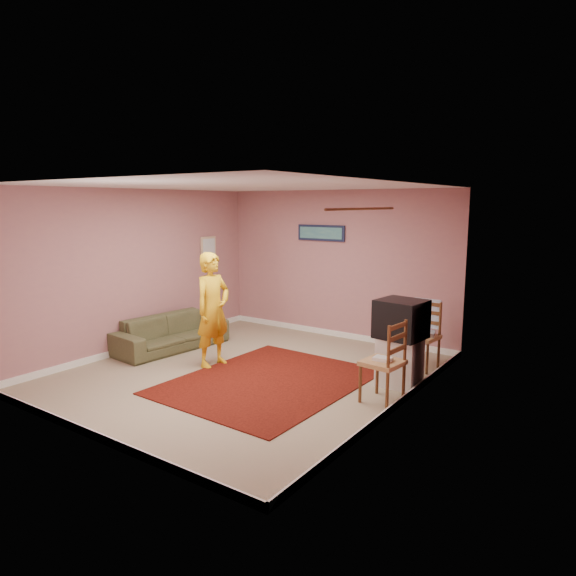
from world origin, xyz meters
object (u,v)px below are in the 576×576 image
Objects in this scene: crt_tv at (401,319)px; chair_b at (383,352)px; person at (213,310)px; tv_cabinet at (400,362)px; chair_a at (422,329)px; sofa at (171,332)px.

chair_b is at bearing -78.28° from crt_tv.
crt_tv is at bearing -70.31° from person.
chair_a is at bearing 91.35° from tv_cabinet.
sofa is at bearing -85.92° from chair_b.
chair_b is 0.33× the size of person.
chair_a is at bearing -171.36° from chair_b.
crt_tv is (-0.01, 0.00, 0.57)m from tv_cabinet.
person is (1.16, -0.24, 0.56)m from sofa.
person is (-2.64, -0.11, 0.22)m from chair_b.
person reaches higher than tv_cabinet.
tv_cabinet is 1.00× the size of crt_tv.
chair_b reaches higher than sofa.
sofa is (-3.73, -1.36, -0.32)m from chair_a.
chair_b is at bearing -85.60° from tv_cabinet.
crt_tv reaches higher than chair_a.
person is (-2.58, -0.76, -0.06)m from crt_tv.
person is at bearing -95.91° from sofa.
chair_b is at bearing -86.30° from sofa.
chair_b is 3.82m from sofa.
tv_cabinet is 1.18× the size of chair_b.
sofa is at bearing -153.25° from chair_a.
chair_b is 0.29× the size of sofa.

